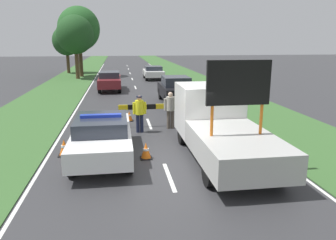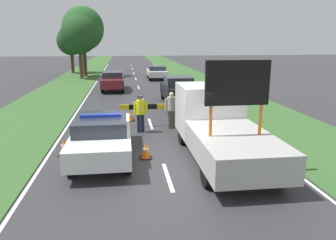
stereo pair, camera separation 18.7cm
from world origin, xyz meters
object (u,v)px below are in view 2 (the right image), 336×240
traffic_cone_centre_front (86,122)px  queued_car_sedan_black (178,89)px  work_truck (218,124)px  traffic_cone_near_truck (131,116)px  traffic_cone_near_police (64,147)px  police_officer (140,111)px  roadside_tree_near_right (79,35)px  pedestrian_civilian (171,107)px  road_barrier (148,108)px  queued_car_wagon_maroon (113,80)px  roadside_tree_mid_left (71,41)px  police_car (102,135)px  queued_car_van_white (157,72)px  roadside_tree_near_left (83,29)px  traffic_cone_behind_barrier (145,151)px

traffic_cone_centre_front → queued_car_sedan_black: queued_car_sedan_black is taller
traffic_cone_centre_front → work_truck: bearing=-38.7°
traffic_cone_near_truck → queued_car_sedan_black: queued_car_sedan_black is taller
traffic_cone_near_police → traffic_cone_centre_front: bearing=83.0°
police_officer → roadside_tree_near_right: 22.62m
roadside_tree_near_right → pedestrian_civilian: bearing=-72.9°
traffic_cone_near_truck → traffic_cone_near_police: bearing=-116.9°
road_barrier → traffic_cone_near_truck: size_ratio=5.02×
queued_car_wagon_maroon → traffic_cone_near_police: bearing=85.5°
traffic_cone_near_truck → roadside_tree_mid_left: size_ratio=0.09×
police_officer → queued_car_sedan_black: size_ratio=0.37×
police_car → queued_car_wagon_maroon: size_ratio=1.06×
police_car → queued_car_sedan_black: size_ratio=1.11×
work_truck → pedestrian_civilian: bearing=-74.4°
queued_car_wagon_maroon → traffic_cone_centre_front: bearing=86.1°
pedestrian_civilian → police_car: bearing=-151.4°
police_officer → queued_car_van_white: police_officer is taller
pedestrian_civilian → roadside_tree_near_left: 24.71m
roadside_tree_near_right → roadside_tree_mid_left: 6.82m
queued_car_sedan_black → work_truck: bearing=88.7°
work_truck → traffic_cone_centre_front: bearing=-39.9°
police_car → roadside_tree_near_right: roadside_tree_near_right is taller
work_truck → traffic_cone_centre_front: 6.37m
traffic_cone_near_police → queued_car_van_white: 23.51m
traffic_cone_centre_front → roadside_tree_mid_left: (-4.57, 27.56, 3.55)m
traffic_cone_near_truck → queued_car_wagon_maroon: 10.80m
road_barrier → pedestrian_civilian: bearing=-17.6°
traffic_cone_centre_front → roadside_tree_near_right: bearing=97.4°
traffic_cone_near_truck → queued_car_wagon_maroon: size_ratio=0.11×
traffic_cone_centre_front → traffic_cone_behind_barrier: (2.39, -4.04, -0.08)m
traffic_cone_centre_front → queued_car_sedan_black: size_ratio=0.16×
queued_car_van_white → roadside_tree_near_left: size_ratio=0.56×
work_truck → traffic_cone_centre_front: size_ratio=8.57×
traffic_cone_centre_front → traffic_cone_near_truck: traffic_cone_centre_front is taller
queued_car_van_white → roadside_tree_mid_left: 12.98m
queued_car_sedan_black → traffic_cone_centre_front: bearing=49.7°
queued_car_sedan_black → roadside_tree_near_right: roadside_tree_near_right is taller
work_truck → traffic_cone_near_truck: bearing=-62.8°
traffic_cone_centre_front → roadside_tree_near_right: roadside_tree_near_right is taller
roadside_tree_mid_left → work_truck: bearing=-73.2°
roadside_tree_near_left → traffic_cone_near_truck: bearing=-78.1°
police_officer → pedestrian_civilian: 1.50m
police_officer → roadside_tree_near_right: size_ratio=0.25×
traffic_cone_behind_barrier → roadside_tree_mid_left: size_ratio=0.10×
traffic_cone_near_police → traffic_cone_centre_front: traffic_cone_centre_front is taller
traffic_cone_centre_front → traffic_cone_behind_barrier: 4.69m
road_barrier → queued_car_sedan_black: 6.33m
road_barrier → roadside_tree_near_left: size_ratio=0.34×
police_car → police_officer: bearing=63.8°
police_car → police_officer: 3.34m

